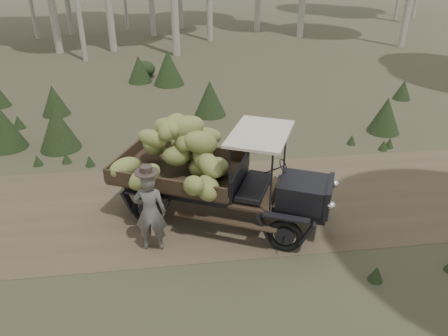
{
  "coord_description": "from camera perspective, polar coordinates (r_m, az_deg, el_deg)",
  "views": [
    {
      "loc": [
        -0.49,
        -8.33,
        5.37
      ],
      "look_at": [
        0.53,
        -0.54,
        1.21
      ],
      "focal_mm": 35.0,
      "sensor_mm": 36.0,
      "label": 1
    }
  ],
  "objects": [
    {
      "name": "undergrowth",
      "position": [
        9.87,
        2.19,
        -1.3
      ],
      "size": [
        23.28,
        22.68,
        1.4
      ],
      "color": "#233319",
      "rests_on": "ground"
    },
    {
      "name": "farmer",
      "position": [
        8.29,
        -9.62,
        -5.58
      ],
      "size": [
        0.65,
        0.49,
        1.79
      ],
      "rotation": [
        0.0,
        0.0,
        3.01
      ],
      "color": "#56534E",
      "rests_on": "ground"
    },
    {
      "name": "banana_truck",
      "position": [
        8.94,
        -2.96,
        1.09
      ],
      "size": [
        4.7,
        3.21,
        2.33
      ],
      "rotation": [
        0.0,
        0.0,
        -0.43
      ],
      "color": "black",
      "rests_on": "ground"
    },
    {
      "name": "ground",
      "position": [
        9.92,
        -3.42,
        -4.91
      ],
      "size": [
        120.0,
        120.0,
        0.0
      ],
      "primitive_type": "plane",
      "color": "#473D2B",
      "rests_on": "ground"
    },
    {
      "name": "dirt_track",
      "position": [
        9.91,
        -3.42,
        -4.89
      ],
      "size": [
        70.0,
        4.0,
        0.01
      ],
      "primitive_type": "cube",
      "color": "brown",
      "rests_on": "ground"
    }
  ]
}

